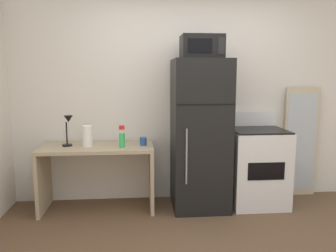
{
  "coord_description": "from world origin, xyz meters",
  "views": [
    {
      "loc": [
        -0.62,
        -2.45,
        1.55
      ],
      "look_at": [
        -0.31,
        1.1,
        1.01
      ],
      "focal_mm": 35.69,
      "sensor_mm": 36.0,
      "label": 1
    }
  ],
  "objects_px": {
    "desk": "(98,164)",
    "leaning_mirror": "(300,142)",
    "oven_range": "(257,166)",
    "coffee_mug": "(143,141)",
    "microwave": "(202,47)",
    "refrigerator": "(200,135)",
    "paper_towel_roll": "(87,136)",
    "spray_bottle": "(122,139)",
    "desk_lamp": "(68,125)"
  },
  "relations": [
    {
      "from": "desk_lamp",
      "to": "coffee_mug",
      "type": "height_order",
      "value": "desk_lamp"
    },
    {
      "from": "desk",
      "to": "refrigerator",
      "type": "height_order",
      "value": "refrigerator"
    },
    {
      "from": "paper_towel_roll",
      "to": "coffee_mug",
      "type": "distance_m",
      "value": 0.63
    },
    {
      "from": "desk_lamp",
      "to": "refrigerator",
      "type": "xyz_separation_m",
      "value": [
        1.51,
        -0.05,
        -0.12
      ]
    },
    {
      "from": "coffee_mug",
      "to": "microwave",
      "type": "height_order",
      "value": "microwave"
    },
    {
      "from": "oven_range",
      "to": "leaning_mirror",
      "type": "distance_m",
      "value": 0.75
    },
    {
      "from": "leaning_mirror",
      "to": "spray_bottle",
      "type": "bearing_deg",
      "value": -171.46
    },
    {
      "from": "microwave",
      "to": "leaning_mirror",
      "type": "relative_size",
      "value": 0.33
    },
    {
      "from": "spray_bottle",
      "to": "microwave",
      "type": "xyz_separation_m",
      "value": [
        0.9,
        0.04,
        1.01
      ]
    },
    {
      "from": "paper_towel_roll",
      "to": "microwave",
      "type": "relative_size",
      "value": 0.52
    },
    {
      "from": "desk_lamp",
      "to": "spray_bottle",
      "type": "height_order",
      "value": "desk_lamp"
    },
    {
      "from": "desk_lamp",
      "to": "oven_range",
      "type": "height_order",
      "value": "desk_lamp"
    },
    {
      "from": "coffee_mug",
      "to": "microwave",
      "type": "xyz_separation_m",
      "value": [
        0.66,
        -0.04,
        1.06
      ]
    },
    {
      "from": "coffee_mug",
      "to": "oven_range",
      "type": "relative_size",
      "value": 0.09
    },
    {
      "from": "coffee_mug",
      "to": "oven_range",
      "type": "xyz_separation_m",
      "value": [
        1.36,
        -0.0,
        -0.33
      ]
    },
    {
      "from": "microwave",
      "to": "oven_range",
      "type": "height_order",
      "value": "microwave"
    },
    {
      "from": "paper_towel_roll",
      "to": "refrigerator",
      "type": "height_order",
      "value": "refrigerator"
    },
    {
      "from": "leaning_mirror",
      "to": "paper_towel_roll",
      "type": "bearing_deg",
      "value": -174.43
    },
    {
      "from": "desk",
      "to": "refrigerator",
      "type": "distance_m",
      "value": 1.23
    },
    {
      "from": "paper_towel_roll",
      "to": "coffee_mug",
      "type": "relative_size",
      "value": 2.53
    },
    {
      "from": "desk_lamp",
      "to": "paper_towel_roll",
      "type": "height_order",
      "value": "desk_lamp"
    },
    {
      "from": "desk_lamp",
      "to": "coffee_mug",
      "type": "relative_size",
      "value": 3.72
    },
    {
      "from": "desk",
      "to": "refrigerator",
      "type": "xyz_separation_m",
      "value": [
        1.19,
        -0.03,
        0.33
      ]
    },
    {
      "from": "desk",
      "to": "leaning_mirror",
      "type": "distance_m",
      "value": 2.56
    },
    {
      "from": "microwave",
      "to": "coffee_mug",
      "type": "bearing_deg",
      "value": 176.27
    },
    {
      "from": "spray_bottle",
      "to": "paper_towel_roll",
      "type": "relative_size",
      "value": 1.04
    },
    {
      "from": "desk",
      "to": "leaning_mirror",
      "type": "height_order",
      "value": "leaning_mirror"
    },
    {
      "from": "spray_bottle",
      "to": "coffee_mug",
      "type": "distance_m",
      "value": 0.26
    },
    {
      "from": "refrigerator",
      "to": "leaning_mirror",
      "type": "xyz_separation_m",
      "value": [
        1.36,
        0.27,
        -0.17
      ]
    },
    {
      "from": "refrigerator",
      "to": "spray_bottle",
      "type": "bearing_deg",
      "value": -175.87
    },
    {
      "from": "refrigerator",
      "to": "leaning_mirror",
      "type": "height_order",
      "value": "refrigerator"
    },
    {
      "from": "spray_bottle",
      "to": "leaning_mirror",
      "type": "relative_size",
      "value": 0.18
    },
    {
      "from": "spray_bottle",
      "to": "paper_towel_roll",
      "type": "height_order",
      "value": "spray_bottle"
    },
    {
      "from": "oven_range",
      "to": "leaning_mirror",
      "type": "height_order",
      "value": "leaning_mirror"
    },
    {
      "from": "desk",
      "to": "oven_range",
      "type": "xyz_separation_m",
      "value": [
        1.89,
        -0.01,
        -0.07
      ]
    },
    {
      "from": "oven_range",
      "to": "coffee_mug",
      "type": "bearing_deg",
      "value": 179.87
    },
    {
      "from": "desk",
      "to": "desk_lamp",
      "type": "bearing_deg",
      "value": 177.06
    },
    {
      "from": "paper_towel_roll",
      "to": "coffee_mug",
      "type": "bearing_deg",
      "value": 0.55
    },
    {
      "from": "coffee_mug",
      "to": "leaning_mirror",
      "type": "height_order",
      "value": "leaning_mirror"
    },
    {
      "from": "paper_towel_roll",
      "to": "leaning_mirror",
      "type": "xyz_separation_m",
      "value": [
        2.65,
        0.26,
        -0.17
      ]
    },
    {
      "from": "refrigerator",
      "to": "oven_range",
      "type": "bearing_deg",
      "value": 1.54
    },
    {
      "from": "refrigerator",
      "to": "microwave",
      "type": "distance_m",
      "value": 1.0
    },
    {
      "from": "coffee_mug",
      "to": "microwave",
      "type": "distance_m",
      "value": 1.25
    },
    {
      "from": "refrigerator",
      "to": "oven_range",
      "type": "distance_m",
      "value": 0.8
    },
    {
      "from": "spray_bottle",
      "to": "refrigerator",
      "type": "relative_size",
      "value": 0.14
    },
    {
      "from": "paper_towel_roll",
      "to": "spray_bottle",
      "type": "bearing_deg",
      "value": -11.56
    },
    {
      "from": "oven_range",
      "to": "leaning_mirror",
      "type": "relative_size",
      "value": 0.79
    },
    {
      "from": "coffee_mug",
      "to": "refrigerator",
      "type": "height_order",
      "value": "refrigerator"
    },
    {
      "from": "desk_lamp",
      "to": "coffee_mug",
      "type": "distance_m",
      "value": 0.87
    },
    {
      "from": "microwave",
      "to": "oven_range",
      "type": "relative_size",
      "value": 0.42
    }
  ]
}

